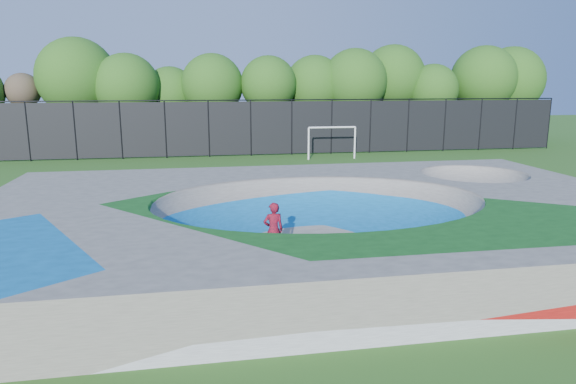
% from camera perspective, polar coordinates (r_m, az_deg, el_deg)
% --- Properties ---
extents(ground, '(120.00, 120.00, 0.00)m').
position_cam_1_polar(ground, '(17.24, 3.48, -5.57)').
color(ground, '#285818').
rests_on(ground, ground).
extents(skate_deck, '(22.00, 14.00, 1.50)m').
position_cam_1_polar(skate_deck, '(17.03, 3.51, -3.16)').
color(skate_deck, gray).
rests_on(skate_deck, ground).
extents(skater, '(0.66, 0.47, 1.72)m').
position_cam_1_polar(skater, '(15.51, -1.63, -4.26)').
color(skater, red).
rests_on(skater, ground).
extents(skateboard, '(0.80, 0.33, 0.05)m').
position_cam_1_polar(skateboard, '(15.76, -1.61, -7.17)').
color(skateboard, black).
rests_on(skateboard, ground).
extents(soccer_goal, '(3.42, 0.12, 2.26)m').
position_cam_1_polar(soccer_goal, '(35.76, 4.91, 6.17)').
color(soccer_goal, white).
rests_on(soccer_goal, ground).
extents(fence, '(48.09, 0.09, 4.04)m').
position_cam_1_polar(fence, '(37.30, -4.15, 7.23)').
color(fence, black).
rests_on(fence, ground).
extents(treeline, '(54.40, 7.23, 8.60)m').
position_cam_1_polar(treeline, '(42.41, -3.03, 11.98)').
color(treeline, '#4E3127').
rests_on(treeline, ground).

